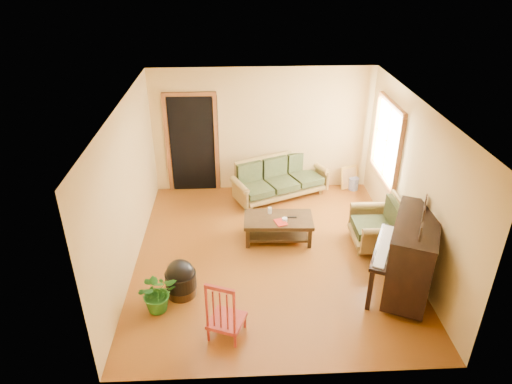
{
  "coord_description": "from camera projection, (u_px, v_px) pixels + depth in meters",
  "views": [
    {
      "loc": [
        -0.56,
        -6.33,
        4.59
      ],
      "look_at": [
        -0.24,
        0.2,
        1.1
      ],
      "focal_mm": 32.0,
      "sensor_mm": 36.0,
      "label": 1
    }
  ],
  "objects": [
    {
      "name": "footstool",
      "position": [
        181.0,
        282.0,
        6.77
      ],
      "size": [
        0.51,
        0.51,
        0.44
      ],
      "primitive_type": "cylinder",
      "rotation": [
        0.0,
        0.0,
        0.11
      ],
      "color": "black",
      "rests_on": "floor"
    },
    {
      "name": "candle",
      "position": [
        270.0,
        210.0,
        8.08
      ],
      "size": [
        0.08,
        0.08,
        0.12
      ],
      "primitive_type": "cylinder",
      "rotation": [
        0.0,
        0.0,
        0.17
      ],
      "color": "silver",
      "rests_on": "coffee_table"
    },
    {
      "name": "window",
      "position": [
        387.0,
        141.0,
        8.3
      ],
      "size": [
        0.12,
        1.36,
        1.46
      ],
      "primitive_type": "cube",
      "color": "white",
      "rests_on": "right_wall"
    },
    {
      "name": "red_chair",
      "position": [
        226.0,
        307.0,
        5.94
      ],
      "size": [
        0.58,
        0.61,
        0.94
      ],
      "primitive_type": "cube",
      "rotation": [
        0.0,
        0.0,
        -0.37
      ],
      "color": "maroon",
      "rests_on": "floor"
    },
    {
      "name": "potted_plant",
      "position": [
        158.0,
        292.0,
        6.44
      ],
      "size": [
        0.68,
        0.63,
        0.62
      ],
      "primitive_type": "imported",
      "rotation": [
        0.0,
        0.0,
        0.33
      ],
      "color": "#215F1B",
      "rests_on": "floor"
    },
    {
      "name": "book",
      "position": [
        276.0,
        223.0,
        7.79
      ],
      "size": [
        0.24,
        0.29,
        0.02
      ],
      "primitive_type": "imported",
      "rotation": [
        0.0,
        0.0,
        0.3
      ],
      "color": "#A62116",
      "rests_on": "coffee_table"
    },
    {
      "name": "ceramic_crock",
      "position": [
        354.0,
        184.0,
        9.8
      ],
      "size": [
        0.27,
        0.27,
        0.27
      ],
      "primitive_type": "cylinder",
      "rotation": [
        0.0,
        0.0,
        0.3
      ],
      "color": "#3748A6",
      "rests_on": "floor"
    },
    {
      "name": "glass_jar",
      "position": [
        285.0,
        220.0,
        7.87
      ],
      "size": [
        0.11,
        0.11,
        0.06
      ],
      "primitive_type": "cylinder",
      "rotation": [
        0.0,
        0.0,
        0.19
      ],
      "color": "white",
      "rests_on": "coffee_table"
    },
    {
      "name": "doorway",
      "position": [
        192.0,
        145.0,
        9.41
      ],
      "size": [
        1.08,
        0.16,
        2.05
      ],
      "primitive_type": "cube",
      "color": "black",
      "rests_on": "floor"
    },
    {
      "name": "leaning_frame",
      "position": [
        349.0,
        177.0,
        9.79
      ],
      "size": [
        0.4,
        0.22,
        0.53
      ],
      "primitive_type": "cube",
      "rotation": [
        0.0,
        0.0,
        0.36
      ],
      "color": "gold",
      "rests_on": "floor"
    },
    {
      "name": "armchair",
      "position": [
        375.0,
        223.0,
        7.81
      ],
      "size": [
        0.86,
        0.9,
        0.9
      ],
      "primitive_type": "cube",
      "rotation": [
        0.0,
        0.0,
        -0.01
      ],
      "color": "olive",
      "rests_on": "floor"
    },
    {
      "name": "remote",
      "position": [
        292.0,
        217.0,
        7.98
      ],
      "size": [
        0.17,
        0.06,
        0.02
      ],
      "primitive_type": "cube",
      "rotation": [
        0.0,
        0.0,
        -0.09
      ],
      "color": "black",
      "rests_on": "coffee_table"
    },
    {
      "name": "sofa",
      "position": [
        281.0,
        179.0,
        9.38
      ],
      "size": [
        2.11,
        1.54,
        0.84
      ],
      "primitive_type": "cube",
      "rotation": [
        0.0,
        0.0,
        0.42
      ],
      "color": "olive",
      "rests_on": "floor"
    },
    {
      "name": "coffee_table",
      "position": [
        278.0,
        229.0,
        8.07
      ],
      "size": [
        1.23,
        0.71,
        0.44
      ],
      "primitive_type": "cube",
      "rotation": [
        0.0,
        0.0,
        -0.05
      ],
      "color": "black",
      "rests_on": "floor"
    },
    {
      "name": "piano",
      "position": [
        411.0,
        258.0,
        6.63
      ],
      "size": [
        1.34,
        1.62,
        1.24
      ],
      "primitive_type": "cube",
      "rotation": [
        0.0,
        0.0,
        -0.43
      ],
      "color": "black",
      "rests_on": "floor"
    },
    {
      "name": "floor",
      "position": [
        271.0,
        254.0,
        7.77
      ],
      "size": [
        5.0,
        5.0,
        0.0
      ],
      "primitive_type": "plane",
      "color": "#61300C",
      "rests_on": "ground"
    }
  ]
}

